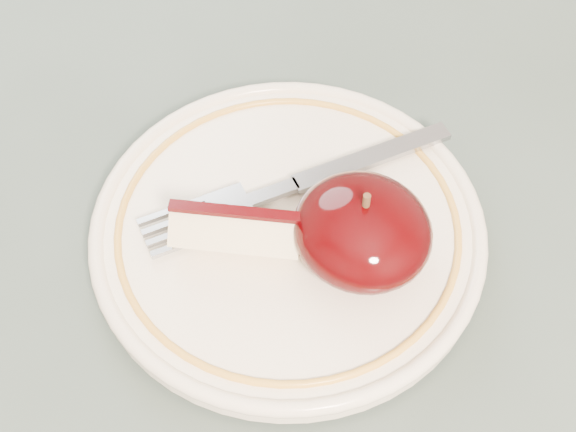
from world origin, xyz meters
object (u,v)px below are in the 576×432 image
Objects in this scene: plate at (288,230)px; fork at (293,186)px; table at (141,387)px; apple_half at (362,231)px.

fork reaches higher than plate.
table is 0.19m from apple_half.
apple_half is 0.42× the size of fork.
apple_half is (0.04, 0.01, 0.03)m from plate.
apple_half is 0.06m from fork.
fork is (0.02, 0.12, 0.11)m from table.
apple_half reaches higher than table.
fork is at bearing 78.56° from table.
fork is (-0.01, 0.02, 0.01)m from plate.
apple_half reaches higher than plate.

